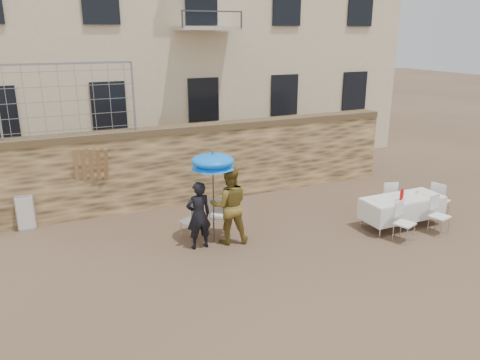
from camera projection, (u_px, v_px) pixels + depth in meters
name	position (u px, v px, depth m)	size (l,w,h in m)	color
ground	(267.00, 279.00, 9.36)	(80.00, 80.00, 0.00)	brown
stone_wall	(187.00, 165.00, 13.38)	(13.00, 0.50, 2.20)	olive
chain_link_fence	(69.00, 101.00, 11.60)	(3.20, 0.06, 1.80)	gray
man_suit	(199.00, 215.00, 10.51)	(0.58, 0.38, 1.58)	black
woman_dress	(229.00, 205.00, 10.76)	(0.90, 0.70, 1.85)	#A58532
umbrella	(213.00, 164.00, 10.41)	(1.01, 1.01, 2.04)	#3F3F44
couple_chair_left	(191.00, 220.00, 11.08)	(0.48, 0.48, 0.96)	white
couple_chair_right	(219.00, 215.00, 11.35)	(0.48, 0.48, 0.96)	white
banquet_table	(403.00, 199.00, 11.72)	(2.10, 0.85, 0.78)	white
soda_bottle	(402.00, 195.00, 11.46)	(0.09, 0.09, 0.26)	red
table_chair_front_left	(405.00, 223.00, 10.91)	(0.48, 0.48, 0.96)	white
table_chair_front_right	(440.00, 215.00, 11.34)	(0.48, 0.48, 0.96)	white
table_chair_back	(386.00, 197.00, 12.57)	(0.48, 0.48, 0.96)	white
table_chair_side	(440.00, 199.00, 12.43)	(0.48, 0.48, 0.96)	white
chair_stack_right	(26.00, 212.00, 11.63)	(0.46, 0.32, 0.92)	white
wood_planks	(90.00, 182.00, 12.16)	(0.70, 0.20, 2.00)	#A37749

